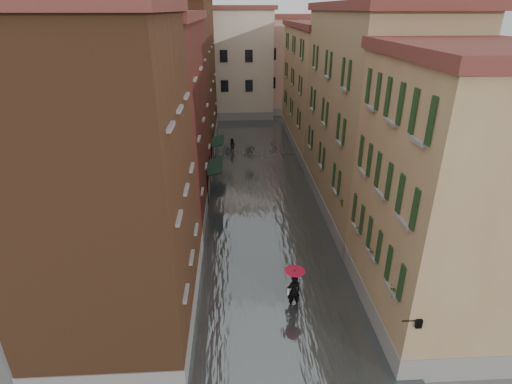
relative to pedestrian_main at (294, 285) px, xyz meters
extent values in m
plane|color=#5B5B5D|center=(-0.66, 1.42, -1.26)|extent=(120.00, 120.00, 0.00)
cube|color=#4F5557|center=(-0.66, 14.42, -1.16)|extent=(10.00, 60.00, 0.20)
cube|color=brown|center=(-7.66, -0.58, 5.24)|extent=(6.00, 8.00, 13.00)
cube|color=#57221B|center=(-7.66, 10.42, 4.99)|extent=(6.00, 14.00, 12.50)
cube|color=brown|center=(-7.66, 25.42, 5.74)|extent=(6.00, 16.00, 14.00)
cube|color=#A07652|center=(6.34, -0.58, 4.49)|extent=(6.00, 8.00, 11.50)
cube|color=#967B5B|center=(6.34, 10.42, 5.24)|extent=(6.00, 14.00, 13.00)
cube|color=#A07652|center=(6.34, 25.42, 4.49)|extent=(6.00, 16.00, 11.50)
cube|color=beige|center=(-3.66, 39.42, 5.24)|extent=(12.00, 9.00, 13.00)
cube|color=tan|center=(5.34, 41.42, 4.74)|extent=(10.00, 9.00, 12.00)
cube|color=black|center=(-4.11, 12.53, 1.29)|extent=(1.09, 3.28, 0.31)
cylinder|color=black|center=(-4.61, 10.88, 0.14)|extent=(0.06, 0.06, 2.80)
cylinder|color=black|center=(-4.61, 14.17, 0.14)|extent=(0.06, 0.06, 2.80)
cube|color=black|center=(-4.11, 18.73, 1.29)|extent=(1.09, 2.94, 0.31)
cylinder|color=black|center=(-4.61, 17.26, 0.14)|extent=(0.06, 0.06, 2.80)
cylinder|color=black|center=(-4.61, 20.20, 0.14)|extent=(0.06, 0.06, 2.80)
cylinder|color=black|center=(3.39, -4.58, 1.84)|extent=(0.60, 0.05, 0.05)
cube|color=black|center=(3.69, -4.58, 1.74)|extent=(0.22, 0.22, 0.35)
cube|color=beige|center=(3.69, -4.58, 1.74)|extent=(0.14, 0.14, 0.24)
cube|color=brown|center=(3.46, -3.07, 1.89)|extent=(0.22, 0.85, 0.18)
imported|color=#265926|center=(3.46, -3.07, 2.31)|extent=(0.59, 0.51, 0.66)
cube|color=brown|center=(3.46, -0.47, 1.89)|extent=(0.22, 0.85, 0.18)
imported|color=#265926|center=(3.46, -0.47, 2.31)|extent=(0.59, 0.51, 0.66)
cube|color=brown|center=(3.46, 1.62, 1.89)|extent=(0.22, 0.85, 0.18)
imported|color=#265926|center=(3.46, 1.62, 2.31)|extent=(0.59, 0.51, 0.66)
cube|color=brown|center=(3.46, 4.68, 1.89)|extent=(0.22, 0.85, 0.18)
imported|color=#265926|center=(3.46, 4.68, 2.31)|extent=(0.59, 0.51, 0.66)
imported|color=black|center=(0.00, 0.00, -0.37)|extent=(0.72, 0.55, 1.77)
cube|color=beige|center=(-0.28, 0.05, -0.31)|extent=(0.08, 0.30, 0.38)
cylinder|color=black|center=(0.00, 0.00, 0.09)|extent=(0.02, 0.02, 1.00)
cone|color=red|center=(0.00, 0.00, 0.66)|extent=(0.99, 0.99, 0.28)
imported|color=black|center=(-2.83, 22.96, -0.54)|extent=(0.82, 0.72, 1.44)
camera|label=1|loc=(-2.65, -15.10, 11.82)|focal=28.00mm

